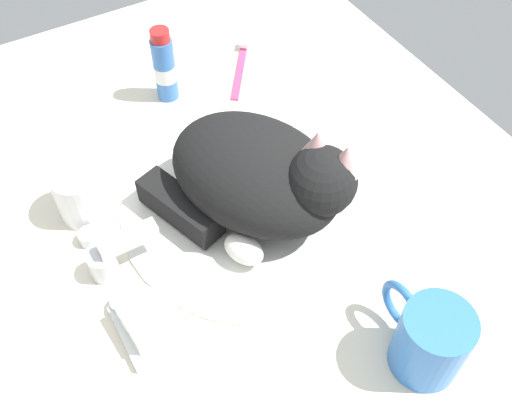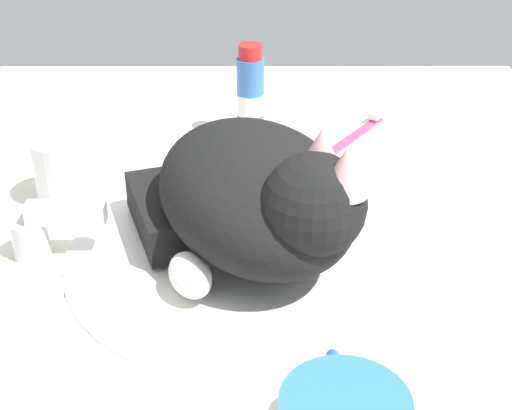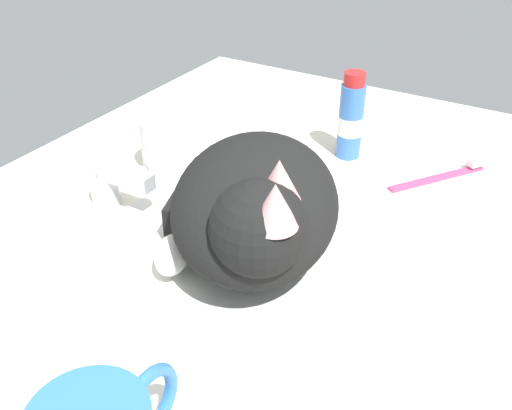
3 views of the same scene
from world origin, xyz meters
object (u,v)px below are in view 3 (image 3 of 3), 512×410
Objects in this scene: toothpaste_bottle at (351,119)px; toothbrush at (443,175)px; rinse_cup at (167,145)px; soap_bar at (51,228)px; faucet at (111,188)px; cat at (253,207)px.

toothpaste_bottle reaches higher than toothbrush.
rinse_cup reaches higher than soap_bar.
soap_bar is 50.82cm from toothbrush.
rinse_cup is 25.95cm from toothpaste_bottle.
soap_bar is (-10.02, -0.29, 0.03)cm from faucet.
cat is (-1.15, -21.31, 4.86)cm from faucet.
rinse_cup reaches higher than toothbrush.
cat is 24.50cm from rinse_cup.
rinse_cup is at bearing 59.91° from cat.
cat reaches higher than toothbrush.
cat is at bearing -120.09° from rinse_cup.
toothbrush is (37.89, -33.80, -2.02)cm from soap_bar.
toothpaste_bottle is at bearing 91.78° from toothbrush.
cat reaches higher than faucet.
toothpaste_bottle reaches higher than soap_bar.
toothpaste_bottle is 14.78cm from toothbrush.
cat reaches higher than rinse_cup.
toothpaste_bottle is (37.46, -20.02, 3.31)cm from soap_bar.
faucet is 1.15× the size of toothpaste_bottle.
cat is 4.72× the size of soap_bar.
soap_bar is 0.49× the size of toothpaste_bottle.
cat is at bearing -93.10° from faucet.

